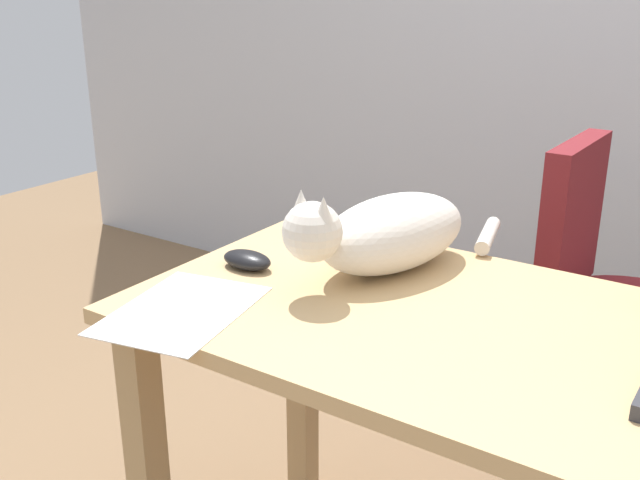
% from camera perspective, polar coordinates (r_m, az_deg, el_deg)
% --- Properties ---
extents(desk, '(1.61, 0.65, 0.75)m').
position_cam_1_polar(desk, '(1.27, 20.20, -12.88)').
color(desk, tan).
rests_on(desk, ground_plane).
extents(office_chair, '(0.48, 0.48, 0.93)m').
position_cam_1_polar(office_chair, '(2.04, 21.79, -7.93)').
color(office_chair, black).
rests_on(office_chair, ground_plane).
extents(cat, '(0.28, 0.59, 0.20)m').
position_cam_1_polar(cat, '(1.43, 5.19, 0.60)').
color(cat, silver).
rests_on(cat, desk).
extents(computer_mouse, '(0.11, 0.06, 0.04)m').
position_cam_1_polar(computer_mouse, '(1.47, -5.73, -1.56)').
color(computer_mouse, black).
rests_on(computer_mouse, desk).
extents(paper_sheet, '(0.26, 0.33, 0.00)m').
position_cam_1_polar(paper_sheet, '(1.31, -10.76, -5.41)').
color(paper_sheet, white).
rests_on(paper_sheet, desk).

